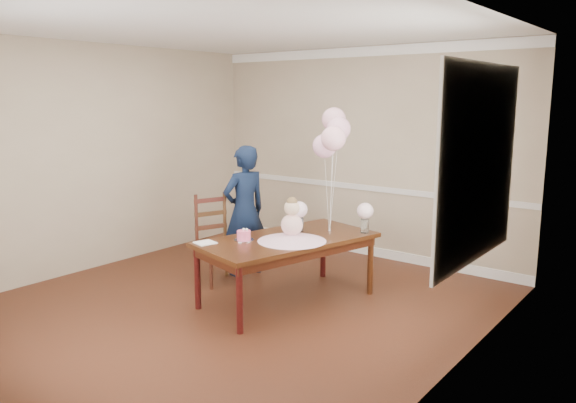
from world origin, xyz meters
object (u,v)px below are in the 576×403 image
(dining_table_top, at_px, (287,240))
(woman, at_px, (245,211))
(birthday_cake, at_px, (244,235))
(dining_chair_seat, at_px, (219,245))

(dining_table_top, relative_size, woman, 1.18)
(dining_table_top, distance_m, birthday_cake, 0.45)
(dining_table_top, bearing_deg, woman, 170.68)
(dining_table_top, distance_m, dining_chair_seat, 1.00)
(dining_chair_seat, bearing_deg, woman, 106.68)
(woman, bearing_deg, birthday_cake, 56.14)
(birthday_cake, bearing_deg, woman, 131.58)
(dining_chair_seat, bearing_deg, dining_table_top, 20.43)
(dining_table_top, relative_size, dining_chair_seat, 4.18)
(dining_chair_seat, distance_m, woman, 0.52)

